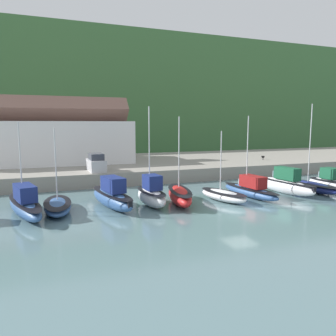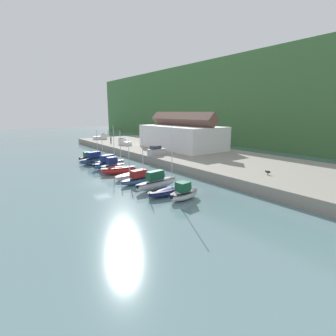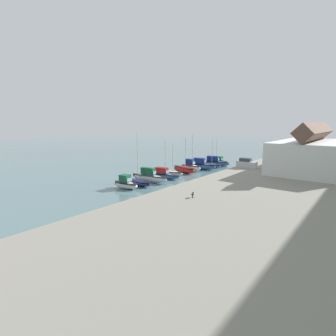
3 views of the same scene
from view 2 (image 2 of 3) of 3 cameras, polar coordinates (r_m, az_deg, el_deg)
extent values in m
plane|color=slate|center=(45.15, -14.21, -2.98)|extent=(320.00, 320.00, 0.00)
cube|color=gray|center=(59.96, 10.09, 1.73)|extent=(115.32, 24.14, 1.68)
cube|color=white|center=(71.79, 2.97, 6.72)|extent=(23.50, 12.68, 6.05)
cube|color=brown|center=(71.49, 3.01, 10.63)|extent=(23.97, 3.74, 3.74)
ellipsoid|color=navy|center=(65.97, -16.96, 2.00)|extent=(2.18, 4.45, 0.93)
ellipsoid|color=black|center=(65.92, -16.97, 2.28)|extent=(2.26, 4.54, 0.12)
cube|color=#195638|center=(65.74, -17.19, 2.87)|extent=(1.57, 1.59, 1.13)
cube|color=#8CA5B2|center=(66.04, -16.43, 2.80)|extent=(1.36, 0.15, 0.57)
cube|color=black|center=(65.37, -18.70, 1.97)|extent=(0.37, 0.29, 0.56)
ellipsoid|color=#33568E|center=(62.23, -15.47, 1.71)|extent=(3.81, 8.52, 1.36)
ellipsoid|color=black|center=(62.15, -15.49, 2.14)|extent=(3.92, 8.70, 0.12)
cube|color=navy|center=(61.78, -15.85, 2.84)|extent=(1.99, 3.16, 1.24)
cube|color=#8CA5B2|center=(62.74, -14.65, 2.87)|extent=(1.12, 0.39, 0.62)
cylinder|color=silver|center=(62.05, -15.20, 5.22)|extent=(0.10, 0.10, 6.18)
ellipsoid|color=#33568E|center=(60.05, -14.36, 1.21)|extent=(2.32, 6.20, 0.97)
ellipsoid|color=black|center=(59.98, -14.37, 1.53)|extent=(2.41, 6.33, 0.12)
cylinder|color=silver|center=(59.66, -14.12, 4.59)|extent=(0.10, 0.10, 6.08)
ellipsoid|color=#33568E|center=(55.80, -12.70, 0.77)|extent=(3.35, 7.89, 1.53)
ellipsoid|color=black|center=(55.70, -12.73, 1.31)|extent=(3.45, 8.06, 0.12)
cube|color=navy|center=(55.32, -13.09, 2.14)|extent=(1.86, 2.91, 1.28)
cube|color=#8CA5B2|center=(56.22, -11.84, 2.16)|extent=(1.18, 0.35, 0.64)
cube|color=black|center=(53.74, -15.87, 0.50)|extent=(0.41, 0.35, 0.56)
ellipsoid|color=white|center=(52.42, -11.86, 0.12)|extent=(2.15, 5.34, 1.59)
ellipsoid|color=black|center=(52.31, -11.88, 0.71)|extent=(2.22, 5.45, 0.12)
cube|color=navy|center=(52.02, -12.18, 1.63)|extent=(1.43, 1.93, 1.30)
cube|color=#8CA5B2|center=(52.57, -11.16, 1.57)|extent=(1.15, 0.20, 0.65)
cylinder|color=silver|center=(51.89, -11.70, 5.00)|extent=(0.10, 0.10, 7.34)
ellipsoid|color=red|center=(49.96, -10.68, -0.47)|extent=(3.15, 6.90, 1.52)
ellipsoid|color=black|center=(49.84, -10.71, 0.13)|extent=(3.24, 7.05, 0.12)
cylinder|color=silver|center=(49.36, -10.30, 4.15)|extent=(0.10, 0.10, 6.53)
ellipsoid|color=white|center=(46.02, -8.74, -1.79)|extent=(3.45, 5.84, 1.04)
ellipsoid|color=black|center=(45.94, -8.75, -1.36)|extent=(3.56, 5.97, 0.12)
cylinder|color=silver|center=(45.62, -8.50, 2.40)|extent=(0.10, 0.10, 5.68)
ellipsoid|color=#33568E|center=(43.38, -6.00, -2.55)|extent=(2.76, 7.80, 1.07)
ellipsoid|color=black|center=(43.29, -6.01, -2.07)|extent=(2.85, 7.96, 0.12)
cube|color=maroon|center=(42.88, -6.43, -1.19)|extent=(1.65, 2.83, 1.17)
cube|color=#8CA5B2|center=(43.82, -4.89, -1.10)|extent=(1.17, 0.26, 0.58)
cylinder|color=silver|center=(42.88, -5.52, 2.88)|extent=(0.10, 0.10, 7.11)
ellipsoid|color=silver|center=(39.84, -2.37, -3.47)|extent=(2.43, 8.07, 1.56)
ellipsoid|color=black|center=(39.69, -2.38, -2.71)|extent=(2.50, 8.23, 0.12)
cube|color=#195638|center=(39.22, -2.83, -1.58)|extent=(1.41, 2.90, 1.29)
cube|color=#8CA5B2|center=(40.26, -1.17, -1.49)|extent=(0.95, 0.22, 0.64)
cube|color=black|center=(37.46, -6.72, -4.07)|extent=(0.39, 0.32, 0.56)
ellipsoid|color=navy|center=(37.02, 0.21, -5.08)|extent=(2.22, 7.06, 1.07)
ellipsoid|color=black|center=(36.91, 0.21, -4.52)|extent=(2.31, 7.20, 0.12)
cylinder|color=silver|center=(36.22, 0.86, 2.29)|extent=(0.10, 0.10, 8.46)
ellipsoid|color=silver|center=(35.16, 3.52, -5.89)|extent=(2.47, 5.00, 1.25)
ellipsoid|color=black|center=(35.03, 3.53, -5.21)|extent=(2.56, 5.10, 0.12)
cube|color=#195638|center=(34.63, 3.28, -4.04)|extent=(1.62, 1.84, 1.21)
cube|color=#8CA5B2|center=(35.38, 4.38, -4.01)|extent=(1.29, 0.25, 0.61)
cube|color=black|center=(33.54, 0.83, -6.33)|extent=(0.39, 0.32, 0.56)
cube|color=#B7B7BC|center=(60.83, -2.47, 3.53)|extent=(2.00, 4.28, 1.40)
cube|color=#333842|center=(60.50, -2.72, 4.51)|extent=(1.64, 2.38, 0.76)
cube|color=silver|center=(98.51, -14.89, 6.37)|extent=(2.04, 3.53, 1.10)
cube|color=silver|center=(99.21, -13.81, 6.70)|extent=(1.92, 1.91, 1.90)
cube|color=#2D333D|center=(99.15, -13.83, 7.10)|extent=(1.82, 1.64, 0.50)
cube|color=silver|center=(79.53, -9.10, 5.33)|extent=(3.64, 2.23, 1.10)
cube|color=silver|center=(81.22, -9.86, 5.72)|extent=(2.01, 2.02, 1.90)
cube|color=#2D333D|center=(81.14, -9.87, 6.21)|extent=(1.74, 1.91, 0.50)
cylinder|color=#232838|center=(85.61, -12.31, 5.59)|extent=(0.32, 0.32, 0.85)
cylinder|color=#333338|center=(85.51, -12.34, 6.23)|extent=(0.40, 0.40, 1.05)
sphere|color=tan|center=(85.45, -12.36, 6.66)|extent=(0.24, 0.24, 0.24)
cylinder|color=black|center=(44.58, 20.91, -1.20)|extent=(0.12, 0.12, 0.28)
ellipsoid|color=black|center=(44.51, 20.94, -0.80)|extent=(0.85, 0.58, 0.36)
sphere|color=black|center=(44.55, 20.50, -0.61)|extent=(0.22, 0.22, 0.22)
camera|label=1|loc=(55.93, -43.20, 4.70)|focal=35.00mm
camera|label=3|loc=(55.02, 59.38, 6.14)|focal=28.00mm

